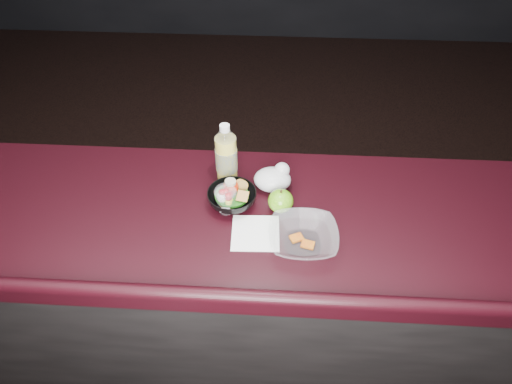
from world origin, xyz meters
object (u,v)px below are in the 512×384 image
Objects in this scene: green_apple at (281,201)px; takeout_bowl at (303,238)px; fruit_cup at (226,198)px; snack_bowl at (232,197)px; lemonade_bottle at (226,157)px.

green_apple is 0.40× the size of takeout_bowl.
fruit_cup is 0.59× the size of snack_bowl.
snack_bowl is at bearing 145.46° from takeout_bowl.
green_apple is at bearing -36.86° from lemonade_bottle.
fruit_cup is 0.30m from takeout_bowl.
lemonade_bottle is at bearing 143.14° from green_apple.
lemonade_bottle is at bearing 102.53° from snack_bowl.
snack_bowl is at bearing -77.47° from lemonade_bottle.
lemonade_bottle is 2.19× the size of fruit_cup.
fruit_cup reaches higher than snack_bowl.
takeout_bowl is at bearing -63.25° from green_apple.
takeout_bowl is (0.27, -0.14, -0.03)m from fruit_cup.
fruit_cup is 0.19m from green_apple.
fruit_cup is at bearing -85.27° from lemonade_bottle.
snack_bowl is at bearing 66.57° from fruit_cup.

